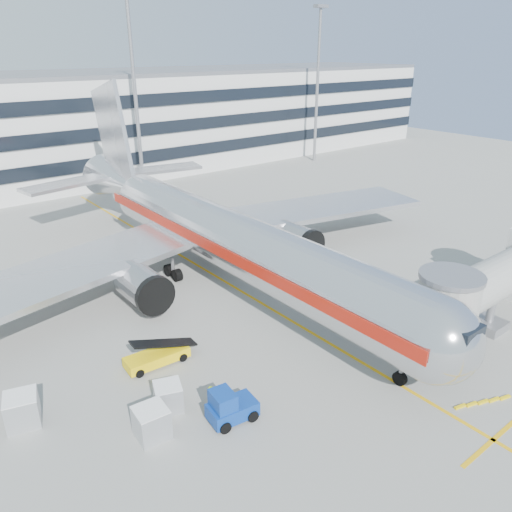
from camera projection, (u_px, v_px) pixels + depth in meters
ground at (308, 331)px, 36.40m from camera, size 180.00×180.00×0.00m
lead_in_line at (229, 284)px, 43.62m from camera, size 0.25×70.00×0.01m
stop_bar at (493, 440)px, 26.30m from camera, size 6.00×0.25×0.01m
main_jet at (216, 233)px, 43.21m from camera, size 50.95×48.70×16.06m
jet_bridge at (509, 275)px, 36.11m from camera, size 17.80×4.50×7.00m
terminal at (43, 128)px, 75.19m from camera, size 150.00×24.25×15.60m
light_mast_centre at (134, 82)px, 65.52m from camera, size 2.40×1.20×25.45m
light_mast_east at (318, 74)px, 85.01m from camera, size 2.40×1.20×25.45m
belt_loader at (157, 356)px, 32.40m from camera, size 4.42×1.80×2.10m
baggage_tug at (229, 407)px, 27.37m from camera, size 2.84×1.99×2.01m
cargo_container_left at (22, 410)px, 27.14m from camera, size 2.12×2.12×1.82m
cargo_container_right at (152, 423)px, 26.26m from camera, size 1.77×1.77×1.75m
cargo_container_front at (168, 397)px, 28.31m from camera, size 1.93×1.93×1.61m
ramp_worker at (212, 400)px, 27.97m from camera, size 0.76×0.68×1.75m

